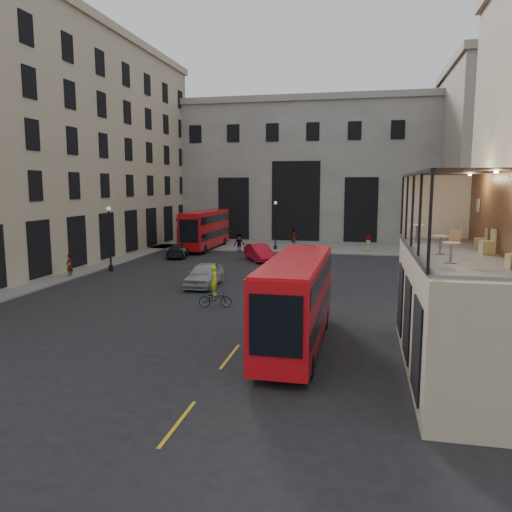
% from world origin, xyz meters
% --- Properties ---
extents(ground, '(140.00, 140.00, 0.00)m').
position_xyz_m(ground, '(0.00, 0.00, 0.00)').
color(ground, black).
rests_on(ground, ground).
extents(host_frontage, '(3.00, 11.00, 4.50)m').
position_xyz_m(host_frontage, '(6.50, 0.00, 2.25)').
color(host_frontage, '#BBA88C').
rests_on(host_frontage, ground).
extents(cafe_floor, '(3.00, 10.00, 0.10)m').
position_xyz_m(cafe_floor, '(6.50, 0.00, 4.55)').
color(cafe_floor, slate).
rests_on(cafe_floor, host_frontage).
extents(building_left, '(14.60, 50.60, 22.00)m').
position_xyz_m(building_left, '(-26.96, 20.00, 11.38)').
color(building_left, '#BBA88C').
rests_on(building_left, ground).
extents(gateway, '(35.00, 10.60, 18.00)m').
position_xyz_m(gateway, '(-5.00, 47.99, 9.39)').
color(gateway, '#A19F96').
rests_on(gateway, ground).
extents(pavement_far, '(40.00, 12.00, 0.12)m').
position_xyz_m(pavement_far, '(-6.00, 38.00, 0.06)').
color(pavement_far, slate).
rests_on(pavement_far, ground).
extents(pavement_left, '(8.00, 48.00, 0.12)m').
position_xyz_m(pavement_left, '(-22.00, 12.00, 0.06)').
color(pavement_left, slate).
rests_on(pavement_left, ground).
extents(traffic_light_near, '(0.16, 0.20, 3.80)m').
position_xyz_m(traffic_light_near, '(-1.00, 12.00, 2.42)').
color(traffic_light_near, black).
rests_on(traffic_light_near, ground).
extents(traffic_light_far, '(0.16, 0.20, 3.80)m').
position_xyz_m(traffic_light_far, '(-15.00, 28.00, 2.42)').
color(traffic_light_far, black).
rests_on(traffic_light_far, ground).
extents(street_lamp_a, '(0.36, 0.36, 5.33)m').
position_xyz_m(street_lamp_a, '(-17.00, 18.00, 2.39)').
color(street_lamp_a, black).
rests_on(street_lamp_a, ground).
extents(street_lamp_b, '(0.36, 0.36, 5.33)m').
position_xyz_m(street_lamp_b, '(-6.00, 34.00, 2.39)').
color(street_lamp_b, black).
rests_on(street_lamp_b, ground).
extents(bus_near, '(2.39, 9.90, 3.94)m').
position_xyz_m(bus_near, '(0.50, 1.83, 2.21)').
color(bus_near, red).
rests_on(bus_near, ground).
extents(bus_far, '(2.54, 10.64, 4.24)m').
position_xyz_m(bus_far, '(-13.69, 33.22, 2.38)').
color(bus_far, '#B70C0F').
rests_on(bus_far, ground).
extents(car_a, '(2.09, 4.91, 1.65)m').
position_xyz_m(car_a, '(-7.52, 13.67, 0.83)').
color(car_a, '#9FA2A7').
rests_on(car_a, ground).
extents(car_b, '(3.83, 4.94, 1.57)m').
position_xyz_m(car_b, '(-6.15, 26.07, 0.78)').
color(car_b, '#B40B1F').
rests_on(car_b, ground).
extents(car_c, '(2.62, 4.68, 1.28)m').
position_xyz_m(car_c, '(-14.42, 26.63, 0.64)').
color(car_c, black).
rests_on(car_c, ground).
extents(bicycle, '(1.97, 1.02, 0.99)m').
position_xyz_m(bicycle, '(-5.04, 8.01, 0.49)').
color(bicycle, gray).
rests_on(bicycle, ground).
extents(cyclist, '(0.64, 0.80, 1.91)m').
position_xyz_m(cyclist, '(-6.04, 11.17, 0.96)').
color(cyclist, '#E1F419').
rests_on(cyclist, ground).
extents(pedestrian_a, '(0.78, 0.63, 1.55)m').
position_xyz_m(pedestrian_a, '(-13.37, 25.20, 0.78)').
color(pedestrian_a, gray).
rests_on(pedestrian_a, ground).
extents(pedestrian_b, '(1.45, 1.27, 1.95)m').
position_xyz_m(pedestrian_b, '(-9.46, 31.63, 0.97)').
color(pedestrian_b, gray).
rests_on(pedestrian_b, ground).
extents(pedestrian_c, '(1.06, 0.50, 1.77)m').
position_xyz_m(pedestrian_c, '(-4.80, 40.00, 0.89)').
color(pedestrian_c, gray).
rests_on(pedestrian_c, ground).
extents(pedestrian_d, '(0.95, 1.04, 1.79)m').
position_xyz_m(pedestrian_d, '(3.89, 34.23, 0.90)').
color(pedestrian_d, gray).
rests_on(pedestrian_d, ground).
extents(pedestrian_e, '(0.51, 0.71, 1.81)m').
position_xyz_m(pedestrian_e, '(-18.74, 14.76, 0.91)').
color(pedestrian_e, gray).
rests_on(pedestrian_e, ground).
extents(cafe_table_near, '(0.53, 0.53, 0.66)m').
position_xyz_m(cafe_table_near, '(5.96, -2.70, 5.04)').
color(cafe_table_near, beige).
rests_on(cafe_table_near, cafe_floor).
extents(cafe_table_mid, '(0.53, 0.53, 0.66)m').
position_xyz_m(cafe_table_mid, '(5.94, -0.59, 5.04)').
color(cafe_table_mid, beige).
rests_on(cafe_table_mid, cafe_floor).
extents(cafe_table_far, '(0.62, 0.62, 0.77)m').
position_xyz_m(cafe_table_far, '(5.49, 3.05, 5.11)').
color(cafe_table_far, white).
rests_on(cafe_table_far, cafe_floor).
extents(cafe_chair_b, '(0.51, 0.51, 0.90)m').
position_xyz_m(cafe_chair_b, '(7.61, -0.15, 4.87)').
color(cafe_chair_b, tan).
rests_on(cafe_chair_b, cafe_floor).
extents(cafe_chair_c, '(0.41, 0.41, 0.82)m').
position_xyz_m(cafe_chair_c, '(7.66, 1.09, 4.85)').
color(cafe_chair_c, tan).
rests_on(cafe_chair_c, cafe_floor).
extents(cafe_chair_d, '(0.54, 0.54, 0.97)m').
position_xyz_m(cafe_chair_d, '(7.25, 4.14, 4.89)').
color(cafe_chair_d, tan).
rests_on(cafe_chair_d, cafe_floor).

